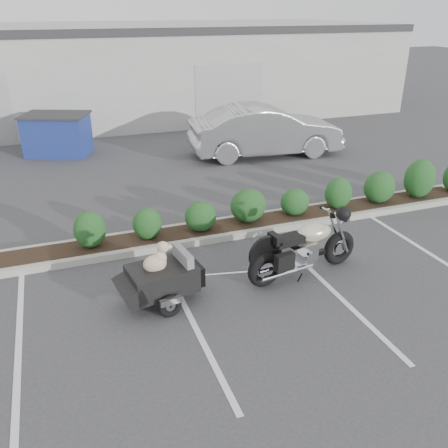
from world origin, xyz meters
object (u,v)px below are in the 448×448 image
object	(u,v)px
pet_trailer	(161,277)
dumpster	(57,134)
motorcycle	(305,249)
sedan	(266,131)

from	to	relation	value
pet_trailer	dumpster	size ratio (longest dim) A/B	0.79
motorcycle	pet_trailer	xyz separation A→B (m)	(-2.79, 0.02, -0.07)
dumpster	pet_trailer	bearing A→B (deg)	-60.93
sedan	dumpster	world-z (taller)	sedan
sedan	dumpster	bearing A→B (deg)	75.34
motorcycle	dumpster	size ratio (longest dim) A/B	0.98
sedan	pet_trailer	bearing A→B (deg)	150.48
pet_trailer	sedan	xyz separation A→B (m)	(5.49, 7.68, 0.36)
sedan	dumpster	distance (m)	7.22
motorcycle	pet_trailer	bearing A→B (deg)	171.16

